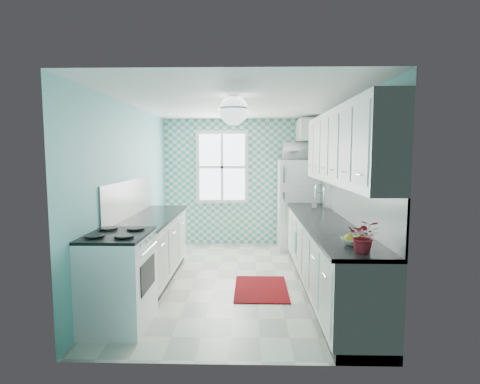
{
  "coord_description": "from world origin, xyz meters",
  "views": [
    {
      "loc": [
        0.18,
        -5.26,
        1.81
      ],
      "look_at": [
        0.05,
        0.25,
        1.25
      ],
      "focal_mm": 28.0,
      "sensor_mm": 36.0,
      "label": 1
    }
  ],
  "objects_px": {
    "stove": "(118,278)",
    "potted_plant": "(364,236)",
    "sink": "(312,209)",
    "fruit_bowl": "(354,242)",
    "microwave": "(298,151)",
    "ceiling_light": "(234,110)",
    "fridge": "(298,205)"
  },
  "relations": [
    {
      "from": "fruit_bowl",
      "to": "potted_plant",
      "type": "relative_size",
      "value": 0.81
    },
    {
      "from": "fruit_bowl",
      "to": "sink",
      "type": "bearing_deg",
      "value": 89.91
    },
    {
      "from": "sink",
      "to": "microwave",
      "type": "height_order",
      "value": "microwave"
    },
    {
      "from": "stove",
      "to": "potted_plant",
      "type": "xyz_separation_m",
      "value": [
        2.4,
        -0.53,
        0.58
      ]
    },
    {
      "from": "ceiling_light",
      "to": "fruit_bowl",
      "type": "relative_size",
      "value": 1.43
    },
    {
      "from": "microwave",
      "to": "ceiling_light",
      "type": "bearing_deg",
      "value": 67.79
    },
    {
      "from": "stove",
      "to": "potted_plant",
      "type": "height_order",
      "value": "potted_plant"
    },
    {
      "from": "sink",
      "to": "potted_plant",
      "type": "distance_m",
      "value": 2.73
    },
    {
      "from": "fridge",
      "to": "potted_plant",
      "type": "relative_size",
      "value": 5.65
    },
    {
      "from": "stove",
      "to": "microwave",
      "type": "xyz_separation_m",
      "value": [
        2.31,
        3.28,
        1.35
      ]
    },
    {
      "from": "ceiling_light",
      "to": "potted_plant",
      "type": "relative_size",
      "value": 1.16
    },
    {
      "from": "fridge",
      "to": "microwave",
      "type": "relative_size",
      "value": 2.96
    },
    {
      "from": "sink",
      "to": "potted_plant",
      "type": "height_order",
      "value": "sink"
    },
    {
      "from": "stove",
      "to": "potted_plant",
      "type": "relative_size",
      "value": 3.22
    },
    {
      "from": "stove",
      "to": "fruit_bowl",
      "type": "xyz_separation_m",
      "value": [
        2.4,
        -0.23,
        0.46
      ]
    },
    {
      "from": "microwave",
      "to": "potted_plant",
      "type": "bearing_deg",
      "value": 92.14
    },
    {
      "from": "stove",
      "to": "potted_plant",
      "type": "distance_m",
      "value": 2.53
    },
    {
      "from": "fridge",
      "to": "microwave",
      "type": "xyz_separation_m",
      "value": [
        0.0,
        0.0,
        1.01
      ]
    },
    {
      "from": "sink",
      "to": "fruit_bowl",
      "type": "bearing_deg",
      "value": -88.36
    },
    {
      "from": "fridge",
      "to": "microwave",
      "type": "bearing_deg",
      "value": 55.35
    },
    {
      "from": "sink",
      "to": "fruit_bowl",
      "type": "relative_size",
      "value": 2.19
    },
    {
      "from": "ceiling_light",
      "to": "fruit_bowl",
      "type": "xyz_separation_m",
      "value": [
        1.2,
        -0.9,
        -1.35
      ]
    },
    {
      "from": "stove",
      "to": "microwave",
      "type": "height_order",
      "value": "microwave"
    },
    {
      "from": "stove",
      "to": "microwave",
      "type": "relative_size",
      "value": 1.69
    },
    {
      "from": "fruit_bowl",
      "to": "microwave",
      "type": "relative_size",
      "value": 0.43
    },
    {
      "from": "stove",
      "to": "ceiling_light",
      "type": "bearing_deg",
      "value": 32.54
    },
    {
      "from": "sink",
      "to": "fridge",
      "type": "bearing_deg",
      "value": 96.68
    },
    {
      "from": "ceiling_light",
      "to": "sink",
      "type": "xyz_separation_m",
      "value": [
        1.2,
        1.53,
        -1.39
      ]
    },
    {
      "from": "ceiling_light",
      "to": "sink",
      "type": "relative_size",
      "value": 0.65
    },
    {
      "from": "fridge",
      "to": "fruit_bowl",
      "type": "xyz_separation_m",
      "value": [
        0.09,
        -3.51,
        0.12
      ]
    },
    {
      "from": "fridge",
      "to": "fruit_bowl",
      "type": "relative_size",
      "value": 6.95
    },
    {
      "from": "sink",
      "to": "fruit_bowl",
      "type": "height_order",
      "value": "sink"
    }
  ]
}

